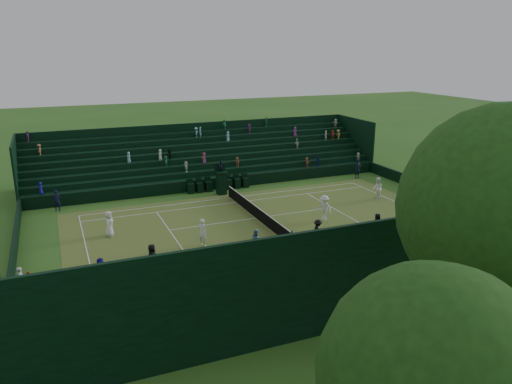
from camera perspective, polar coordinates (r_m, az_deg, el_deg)
ground at (r=36.32m, az=0.00°, el=-3.03°), size 160.00×160.00×0.00m
court_surface at (r=36.32m, az=0.00°, el=-3.02°), size 12.97×26.77×0.01m
perimeter_wall_north at (r=44.48m, az=19.25°, el=0.37°), size 17.17×0.20×1.00m
perimeter_wall_south at (r=33.79m, az=-25.84°, el=-5.37°), size 17.17×0.20×1.00m
perimeter_wall_east at (r=29.03m, az=6.50°, el=-7.22°), size 0.20×31.77×1.00m
perimeter_wall_west at (r=43.77m, az=-4.27°, el=1.01°), size 0.20×31.77×1.00m
north_grandstand at (r=25.38m, az=11.18°, el=-8.46°), size 6.60×32.00×4.90m
south_grandstand at (r=47.39m, az=-5.91°, el=3.47°), size 6.60×32.00×4.90m
tennis_net at (r=36.15m, az=0.00°, el=-2.24°), size 11.67×0.10×1.06m
umpire_chair at (r=41.97m, az=-4.00°, el=1.39°), size 0.93×0.93×2.91m
courtside_chairs at (r=43.36m, az=-4.31°, el=0.81°), size 0.57×5.54×1.23m
player_near_west at (r=34.10m, az=-16.43°, el=-3.50°), size 0.99×0.82×1.73m
player_near_east at (r=31.36m, az=-6.12°, el=-4.60°), size 0.78×0.69×1.78m
player_far_west at (r=41.68m, az=13.71°, el=0.39°), size 1.10×1.00×1.84m
player_far_east at (r=35.95m, az=7.81°, el=-1.82°), size 1.40×1.19×1.88m
line_judge_north at (r=48.02m, az=11.55°, el=2.66°), size 0.61×0.78×1.89m
line_judge_south at (r=40.58m, az=-21.79°, el=-0.94°), size 0.50×0.66×1.61m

